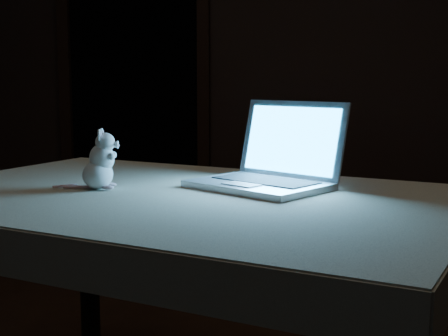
# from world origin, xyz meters

# --- Properties ---
(back_wall) EXTENTS (4.50, 0.04, 2.60)m
(back_wall) POSITION_xyz_m (0.00, 2.50, 1.30)
(back_wall) COLOR black
(back_wall) RESTS_ON ground
(doorway) EXTENTS (1.06, 0.36, 2.13)m
(doorway) POSITION_xyz_m (-1.10, 2.50, 1.06)
(doorway) COLOR black
(doorway) RESTS_ON back_wall
(table) EXTENTS (1.61, 1.29, 0.75)m
(table) POSITION_xyz_m (-0.13, -0.11, 0.38)
(table) COLOR black
(table) RESTS_ON floor
(tablecloth) EXTENTS (1.82, 1.65, 0.10)m
(tablecloth) POSITION_xyz_m (-0.19, -0.05, 0.71)
(tablecloth) COLOR beige
(tablecloth) RESTS_ON table
(laptop) EXTENTS (0.47, 0.46, 0.24)m
(laptop) POSITION_xyz_m (0.08, 0.01, 0.88)
(laptop) COLOR silver
(laptop) RESTS_ON tablecloth
(plush_mouse) EXTENTS (0.17, 0.17, 0.17)m
(plush_mouse) POSITION_xyz_m (-0.36, -0.08, 0.85)
(plush_mouse) COLOR silver
(plush_mouse) RESTS_ON tablecloth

